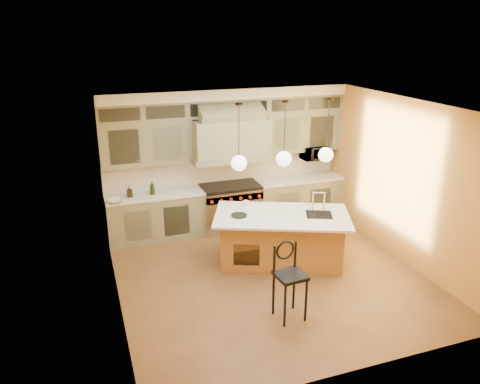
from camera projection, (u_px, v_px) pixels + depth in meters
name	position (u px, v px, depth m)	size (l,w,h in m)	color
floor	(270.00, 276.00, 7.99)	(5.00, 5.00, 0.00)	brown
ceiling	(274.00, 106.00, 7.02)	(5.00, 5.00, 0.00)	white
wall_back	(225.00, 158.00, 9.73)	(5.00, 5.00, 0.00)	gold
wall_front	(358.00, 268.00, 5.28)	(5.00, 5.00, 0.00)	gold
wall_left	(112.00, 216.00, 6.73)	(5.00, 5.00, 0.00)	gold
wall_right	(402.00, 180.00, 8.29)	(5.00, 5.00, 0.00)	gold
back_cabinetry	(229.00, 162.00, 9.50)	(5.00, 0.77, 2.90)	gray
range	(230.00, 206.00, 9.74)	(1.20, 0.74, 0.96)	silver
kitchen_island	(281.00, 237.00, 8.36)	(2.64, 2.06, 1.35)	#AE7E3D
counter_stool	(289.00, 276.00, 6.67)	(0.44, 0.44, 1.16)	black
microwave	(314.00, 153.00, 10.12)	(0.54, 0.37, 0.30)	black
oil_bottle_a	(152.00, 188.00, 9.05)	(0.10, 0.10, 0.26)	black
oil_bottle_b	(129.00, 192.00, 8.93)	(0.10, 0.10, 0.22)	black
fruit_bowl	(116.00, 201.00, 8.66)	(0.28, 0.28, 0.07)	silver
cup	(246.00, 203.00, 8.55)	(0.11, 0.11, 0.10)	white
pendant_left	(239.00, 161.00, 7.61)	(0.26, 0.26, 1.11)	#2D2319
pendant_center	(284.00, 157.00, 7.86)	(0.26, 0.26, 1.11)	#2D2319
pendant_right	(326.00, 153.00, 8.11)	(0.26, 0.26, 1.11)	#2D2319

